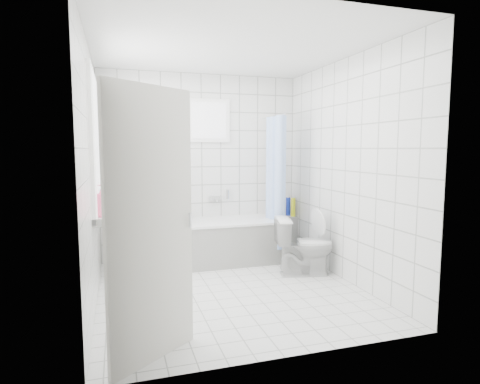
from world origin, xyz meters
name	(u,v)px	position (x,y,z in m)	size (l,w,h in m)	color
ground	(231,290)	(0.00, 0.00, 0.00)	(3.00, 3.00, 0.00)	white
ceiling	(230,47)	(0.00, 0.00, 2.60)	(3.00, 3.00, 0.00)	white
wall_back	(202,167)	(0.00, 1.50, 1.30)	(2.80, 0.02, 2.60)	white
wall_front	(287,185)	(0.00, -1.50, 1.30)	(2.80, 0.02, 2.60)	white
wall_left	(91,175)	(-1.40, 0.00, 1.30)	(0.02, 3.00, 2.60)	white
wall_right	(345,171)	(1.40, 0.00, 1.30)	(0.02, 3.00, 2.60)	white
window_left	(96,144)	(-1.35, 0.30, 1.60)	(0.01, 0.90, 1.40)	white
window_back	(209,121)	(0.10, 1.46, 1.95)	(0.50, 0.01, 0.50)	white
window_sill	(104,215)	(-1.31, 0.30, 0.86)	(0.18, 1.02, 0.08)	white
door	(152,227)	(-0.93, -1.24, 1.00)	(0.04, 0.80, 2.00)	silver
bathtub	(214,242)	(0.08, 1.12, 0.29)	(1.81, 0.77, 0.58)	white
partition_wall	(141,212)	(-0.88, 1.07, 0.75)	(0.15, 0.85, 1.50)	white
tiled_ledge	(286,234)	(1.26, 1.38, 0.28)	(0.40, 0.24, 0.55)	white
toilet	(304,246)	(1.03, 0.28, 0.36)	(0.40, 0.70, 0.72)	silver
curtain_rod	(273,116)	(0.93, 1.10, 2.00)	(0.02, 0.02, 0.80)	silver
shower_curtain	(276,182)	(0.93, 0.97, 1.10)	(0.14, 0.48, 1.78)	#558DFB
tub_faucet	(215,198)	(0.18, 1.46, 0.85)	(0.18, 0.06, 0.06)	silver
sill_bottles	(104,199)	(-1.30, 0.20, 1.05)	(0.17, 0.65, 0.33)	white
ledge_bottles	(288,207)	(1.28, 1.37, 0.68)	(0.22, 0.18, 0.28)	#162FB3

